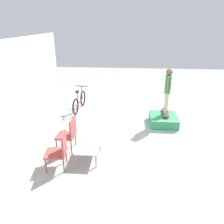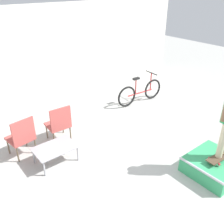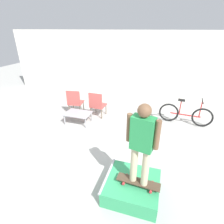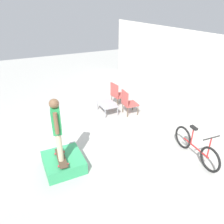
% 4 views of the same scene
% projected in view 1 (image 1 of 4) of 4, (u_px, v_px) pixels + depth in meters
% --- Properties ---
extents(ground_plane, '(24.00, 24.00, 0.00)m').
position_uv_depth(ground_plane, '(140.00, 142.00, 6.88)').
color(ground_plane, '#A8A8A3').
extents(skate_ramp_box, '(1.07, 0.98, 0.36)m').
position_uv_depth(skate_ramp_box, '(163.00, 120.00, 8.06)').
color(skate_ramp_box, '#339E60').
rests_on(skate_ramp_box, ground_plane).
extents(skateboard_on_ramp, '(0.84, 0.30, 0.07)m').
position_uv_depth(skateboard_on_ramp, '(165.00, 112.00, 8.07)').
color(skateboard_on_ramp, '#473828').
rests_on(skateboard_on_ramp, skate_ramp_box).
extents(person_skater, '(0.56, 0.27, 1.61)m').
position_uv_depth(person_skater, '(168.00, 88.00, 7.71)').
color(person_skater, '#C6B793').
rests_on(person_skater, skateboard_on_ramp).
extents(coffee_table, '(0.89, 0.62, 0.38)m').
position_uv_depth(coffee_table, '(89.00, 147.00, 5.96)').
color(coffee_table, '#9E9EA3').
rests_on(coffee_table, ground_plane).
extents(patio_chair_left, '(0.59, 0.59, 0.98)m').
position_uv_depth(patio_chair_left, '(59.00, 149.00, 5.52)').
color(patio_chair_left, brown).
rests_on(patio_chair_left, ground_plane).
extents(patio_chair_right, '(0.55, 0.55, 0.98)m').
position_uv_depth(patio_chair_right, '(69.00, 133.00, 6.37)').
color(patio_chair_right, brown).
rests_on(patio_chair_right, ground_plane).
extents(bicycle, '(1.77, 0.52, 0.94)m').
position_uv_depth(bicycle, '(79.00, 102.00, 9.34)').
color(bicycle, black).
rests_on(bicycle, ground_plane).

